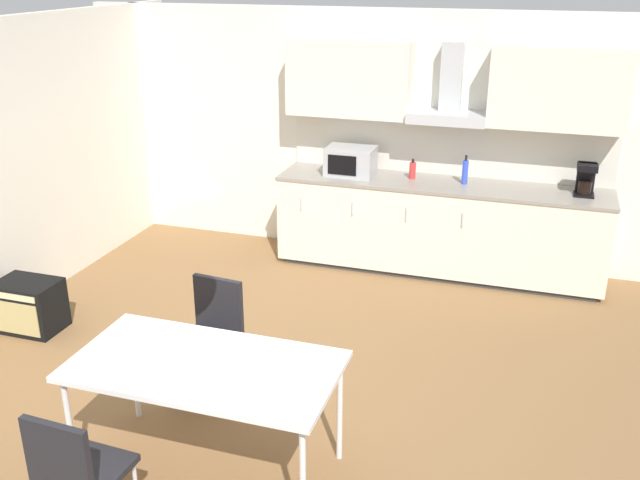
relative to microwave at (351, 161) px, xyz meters
name	(u,v)px	position (x,y,z in m)	size (l,w,h in m)	color
ground_plane	(258,393)	(0.04, -2.60, -1.08)	(7.67, 8.77, 0.02)	brown
wall_back	(364,134)	(0.04, 0.37, 0.19)	(6.13, 0.10, 2.52)	silver
kitchen_counter	(438,227)	(0.92, 0.00, -0.60)	(3.22, 0.67, 0.93)	#333333
backsplash_tile	(448,148)	(0.92, 0.31, 0.13)	(3.20, 0.02, 0.55)	silver
upper_wall_cabinets	(450,84)	(0.92, 0.16, 0.79)	(3.20, 0.40, 0.74)	silver
microwave	(351,161)	(0.00, 0.00, 0.00)	(0.48, 0.35, 0.28)	#ADADB2
coffee_maker	(586,179)	(2.23, 0.03, 0.01)	(0.18, 0.19, 0.30)	black
bottle_blue	(465,172)	(1.14, 0.04, -0.02)	(0.06, 0.06, 0.28)	blue
bottle_red	(413,170)	(0.62, 0.05, -0.05)	(0.06, 0.06, 0.20)	red
dining_table	(205,370)	(0.09, -3.47, -0.35)	(1.57, 0.82, 0.76)	white
chair_near_left	(74,468)	(-0.27, -4.26, -0.53)	(0.42, 0.42, 0.87)	black
chair_far_left	(212,327)	(-0.26, -2.69, -0.53)	(0.44, 0.44, 0.87)	black
guitar_amp	(30,305)	(-2.17, -2.30, -0.85)	(0.52, 0.37, 0.44)	black
pendant_lamp	(191,171)	(0.09, -3.47, 0.85)	(0.32, 0.32, 0.22)	silver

